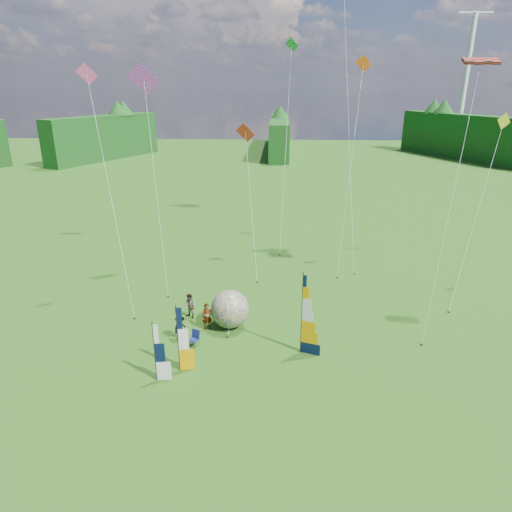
{
  "coord_description": "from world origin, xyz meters",
  "views": [
    {
      "loc": [
        0.22,
        -19.36,
        14.32
      ],
      "look_at": [
        -1.0,
        4.0,
        5.5
      ],
      "focal_mm": 32.0,
      "sensor_mm": 36.0,
      "label": 1
    }
  ],
  "objects_px": {
    "side_banner_far": "(155,353)",
    "bol_inflatable": "(230,309)",
    "side_banner_left": "(178,340)",
    "spectator_b": "(190,306)",
    "feather_banner_main": "(302,315)",
    "camp_chair": "(194,339)",
    "kite_whale": "(349,117)",
    "spectator_c": "(180,327)",
    "spectator_d": "(232,304)",
    "spectator_a": "(207,317)"
  },
  "relations": [
    {
      "from": "side_banner_far",
      "to": "spectator_a",
      "type": "xyz_separation_m",
      "value": [
        1.81,
        5.39,
        -0.77
      ]
    },
    {
      "from": "side_banner_left",
      "to": "spectator_d",
      "type": "distance_m",
      "value": 6.52
    },
    {
      "from": "feather_banner_main",
      "to": "kite_whale",
      "type": "bearing_deg",
      "value": 92.97
    },
    {
      "from": "camp_chair",
      "to": "kite_whale",
      "type": "relative_size",
      "value": 0.04
    },
    {
      "from": "spectator_a",
      "to": "kite_whale",
      "type": "bearing_deg",
      "value": 38.01
    },
    {
      "from": "side_banner_left",
      "to": "spectator_b",
      "type": "relative_size",
      "value": 2.24
    },
    {
      "from": "spectator_c",
      "to": "spectator_d",
      "type": "height_order",
      "value": "spectator_d"
    },
    {
      "from": "camp_chair",
      "to": "spectator_b",
      "type": "bearing_deg",
      "value": 128.09
    },
    {
      "from": "feather_banner_main",
      "to": "spectator_a",
      "type": "distance_m",
      "value": 6.34
    },
    {
      "from": "feather_banner_main",
      "to": "camp_chair",
      "type": "bearing_deg",
      "value": -165.85
    },
    {
      "from": "spectator_d",
      "to": "spectator_c",
      "type": "bearing_deg",
      "value": 51.46
    },
    {
      "from": "feather_banner_main",
      "to": "spectator_d",
      "type": "relative_size",
      "value": 2.53
    },
    {
      "from": "side_banner_far",
      "to": "bol_inflatable",
      "type": "relative_size",
      "value": 1.36
    },
    {
      "from": "bol_inflatable",
      "to": "spectator_b",
      "type": "relative_size",
      "value": 1.44
    },
    {
      "from": "feather_banner_main",
      "to": "bol_inflatable",
      "type": "bearing_deg",
      "value": 164.51
    },
    {
      "from": "side_banner_far",
      "to": "bol_inflatable",
      "type": "height_order",
      "value": "side_banner_far"
    },
    {
      "from": "spectator_a",
      "to": "bol_inflatable",
      "type": "bearing_deg",
      "value": -0.44
    },
    {
      "from": "spectator_b",
      "to": "spectator_c",
      "type": "distance_m",
      "value": 2.63
    },
    {
      "from": "side_banner_far",
      "to": "spectator_b",
      "type": "bearing_deg",
      "value": 79.62
    },
    {
      "from": "spectator_d",
      "to": "spectator_b",
      "type": "bearing_deg",
      "value": 10.64
    },
    {
      "from": "side_banner_left",
      "to": "kite_whale",
      "type": "xyz_separation_m",
      "value": [
        10.74,
        18.8,
        9.96
      ]
    },
    {
      "from": "side_banner_left",
      "to": "spectator_d",
      "type": "bearing_deg",
      "value": 57.62
    },
    {
      "from": "feather_banner_main",
      "to": "kite_whale",
      "type": "xyz_separation_m",
      "value": [
        4.25,
        16.67,
        9.44
      ]
    },
    {
      "from": "spectator_c",
      "to": "spectator_d",
      "type": "distance_m",
      "value": 4.01
    },
    {
      "from": "bol_inflatable",
      "to": "side_banner_far",
      "type": "bearing_deg",
      "value": -118.75
    },
    {
      "from": "side_banner_left",
      "to": "kite_whale",
      "type": "height_order",
      "value": "kite_whale"
    },
    {
      "from": "camp_chair",
      "to": "side_banner_far",
      "type": "bearing_deg",
      "value": -87.12
    },
    {
      "from": "spectator_c",
      "to": "camp_chair",
      "type": "bearing_deg",
      "value": -104.85
    },
    {
      "from": "feather_banner_main",
      "to": "spectator_b",
      "type": "xyz_separation_m",
      "value": [
        -7.01,
        3.75,
        -1.56
      ]
    },
    {
      "from": "feather_banner_main",
      "to": "spectator_a",
      "type": "height_order",
      "value": "feather_banner_main"
    },
    {
      "from": "spectator_c",
      "to": "side_banner_far",
      "type": "bearing_deg",
      "value": -160.54
    },
    {
      "from": "side_banner_far",
      "to": "spectator_d",
      "type": "bearing_deg",
      "value": 58.97
    },
    {
      "from": "spectator_b",
      "to": "kite_whale",
      "type": "bearing_deg",
      "value": 82.36
    },
    {
      "from": "spectator_a",
      "to": "camp_chair",
      "type": "xyz_separation_m",
      "value": [
        -0.49,
        -2.02,
        -0.38
      ]
    },
    {
      "from": "feather_banner_main",
      "to": "side_banner_far",
      "type": "relative_size",
      "value": 1.46
    },
    {
      "from": "spectator_a",
      "to": "camp_chair",
      "type": "relative_size",
      "value": 1.77
    },
    {
      "from": "feather_banner_main",
      "to": "spectator_c",
      "type": "relative_size",
      "value": 3.14
    },
    {
      "from": "spectator_b",
      "to": "camp_chair",
      "type": "xyz_separation_m",
      "value": [
        0.84,
        -3.41,
        -0.35
      ]
    },
    {
      "from": "bol_inflatable",
      "to": "spectator_c",
      "type": "bearing_deg",
      "value": -149.54
    },
    {
      "from": "side_banner_left",
      "to": "spectator_b",
      "type": "bearing_deg",
      "value": 82.69
    },
    {
      "from": "spectator_b",
      "to": "spectator_d",
      "type": "xyz_separation_m",
      "value": [
        2.73,
        0.19,
        0.11
      ]
    },
    {
      "from": "side_banner_left",
      "to": "feather_banner_main",
      "type": "bearing_deg",
      "value": 5.7
    },
    {
      "from": "kite_whale",
      "to": "spectator_c",
      "type": "bearing_deg",
      "value": -121.83
    },
    {
      "from": "feather_banner_main",
      "to": "spectator_b",
      "type": "height_order",
      "value": "feather_banner_main"
    },
    {
      "from": "side_banner_left",
      "to": "side_banner_far",
      "type": "distance_m",
      "value": 1.38
    },
    {
      "from": "side_banner_far",
      "to": "spectator_d",
      "type": "xyz_separation_m",
      "value": [
        3.21,
        6.98,
        -0.69
      ]
    },
    {
      "from": "side_banner_far",
      "to": "camp_chair",
      "type": "distance_m",
      "value": 3.8
    },
    {
      "from": "kite_whale",
      "to": "spectator_b",
      "type": "bearing_deg",
      "value": -126.74
    },
    {
      "from": "bol_inflatable",
      "to": "spectator_c",
      "type": "relative_size",
      "value": 1.58
    },
    {
      "from": "feather_banner_main",
      "to": "spectator_d",
      "type": "height_order",
      "value": "feather_banner_main"
    }
  ]
}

